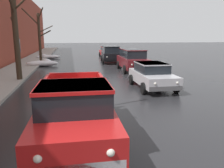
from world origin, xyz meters
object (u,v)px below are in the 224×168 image
object	(u,v)px
pickup_truck_red_approaching_near_lane	(75,111)
sedan_silver_parked_kerbside_close	(152,75)
suv_black_parked_far_down_block	(111,54)
sedan_red_queued_behind_truck	(107,52)
suv_maroon_parked_kerbside_mid	(132,59)
bare_tree_mid_block	(15,22)
bare_tree_far_down_block	(39,35)

from	to	relation	value
pickup_truck_red_approaching_near_lane	sedan_silver_parked_kerbside_close	size ratio (longest dim) A/B	1.24
suv_black_parked_far_down_block	sedan_silver_parked_kerbside_close	bearing A→B (deg)	-89.64
sedan_red_queued_behind_truck	suv_black_parked_far_down_block	bearing A→B (deg)	-95.96
pickup_truck_red_approaching_near_lane	suv_maroon_parked_kerbside_mid	xyz separation A→B (m)	(5.02, 12.33, 0.11)
bare_tree_mid_block	bare_tree_far_down_block	bearing A→B (deg)	90.16
pickup_truck_red_approaching_near_lane	sedan_red_queued_behind_truck	distance (m)	25.61
suv_maroon_parked_kerbside_mid	bare_tree_mid_block	bearing A→B (deg)	-159.44
sedan_silver_parked_kerbside_close	bare_tree_far_down_block	bearing A→B (deg)	118.20
bare_tree_mid_block	sedan_silver_parked_kerbside_close	xyz separation A→B (m)	(7.71, -3.32, -2.95)
suv_maroon_parked_kerbside_mid	sedan_red_queued_behind_truck	bearing A→B (deg)	90.14
pickup_truck_red_approaching_near_lane	sedan_red_queued_behind_truck	size ratio (longest dim) A/B	1.13
suv_black_parked_far_down_block	sedan_red_queued_behind_truck	distance (m)	6.51
bare_tree_mid_block	bare_tree_far_down_block	world-z (taller)	bare_tree_mid_block
bare_tree_mid_block	bare_tree_far_down_block	xyz separation A→B (m)	(-0.03, 11.12, -0.69)
sedan_silver_parked_kerbside_close	suv_black_parked_far_down_block	size ratio (longest dim) A/B	0.82
bare_tree_far_down_block	pickup_truck_red_approaching_near_lane	world-z (taller)	bare_tree_far_down_block
sedan_silver_parked_kerbside_close	suv_maroon_parked_kerbside_mid	size ratio (longest dim) A/B	0.81
suv_black_parked_far_down_block	bare_tree_mid_block	bearing A→B (deg)	-128.92
pickup_truck_red_approaching_near_lane	suv_maroon_parked_kerbside_mid	bearing A→B (deg)	67.84
bare_tree_far_down_block	suv_black_parked_far_down_block	size ratio (longest dim) A/B	1.20
suv_black_parked_far_down_block	bare_tree_far_down_block	bearing A→B (deg)	167.68
bare_tree_far_down_block	suv_black_parked_far_down_block	distance (m)	8.09
sedan_silver_parked_kerbside_close	sedan_red_queued_behind_truck	size ratio (longest dim) A/B	0.91
bare_tree_mid_block	suv_maroon_parked_kerbside_mid	xyz separation A→B (m)	(8.33, 3.12, -2.71)
pickup_truck_red_approaching_near_lane	sedan_silver_parked_kerbside_close	world-z (taller)	pickup_truck_red_approaching_near_lane
bare_tree_mid_block	sedan_red_queued_behind_truck	xyz separation A→B (m)	(8.30, 15.91, -2.95)
suv_maroon_parked_kerbside_mid	suv_black_parked_far_down_block	world-z (taller)	same
bare_tree_far_down_block	pickup_truck_red_approaching_near_lane	bearing A→B (deg)	-80.65
suv_maroon_parked_kerbside_mid	pickup_truck_red_approaching_near_lane	bearing A→B (deg)	-112.16
sedan_red_queued_behind_truck	bare_tree_mid_block	bearing A→B (deg)	-117.55
bare_tree_far_down_block	pickup_truck_red_approaching_near_lane	xyz separation A→B (m)	(3.34, -20.32, -2.13)
bare_tree_mid_block	sedan_red_queued_behind_truck	bearing A→B (deg)	62.45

